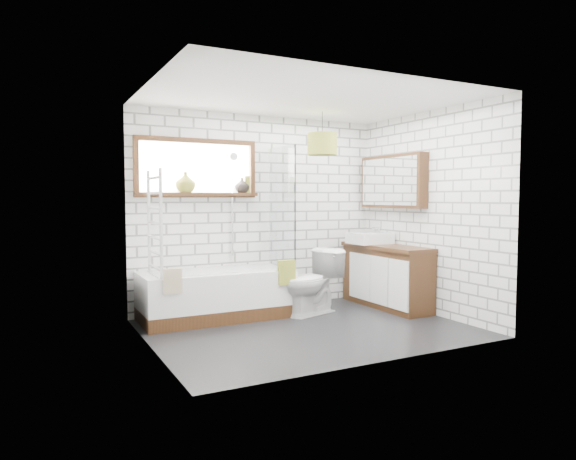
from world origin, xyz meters
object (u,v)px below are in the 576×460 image
bathtub (217,295)px  toilet (311,282)px  pendant (322,144)px  vanity (386,276)px  basin (370,238)px

bathtub → toilet: toilet is taller
pendant → vanity: bearing=-9.0°
basin → pendant: pendant is taller
vanity → basin: basin is taller
vanity → toilet: 1.09m
bathtub → toilet: 1.17m
basin → toilet: (-1.03, -0.22, -0.49)m
vanity → basin: (-0.06, 0.29, 0.48)m
vanity → basin: bearing=101.7°
vanity → bathtub: bearing=170.0°
vanity → basin: size_ratio=2.82×
bathtub → basin: basin is taller
vanity → pendant: (-0.90, 0.14, 1.69)m
vanity → pendant: bearing=171.0°
bathtub → pendant: 2.25m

